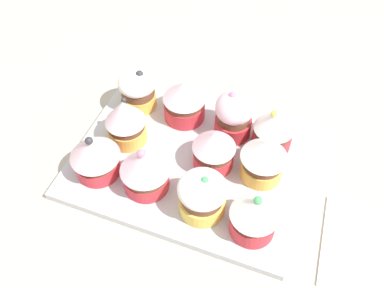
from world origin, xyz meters
The scene contains 14 objects.
ground_plane centered at (0.00, 0.00, -1.50)cm, with size 180.00×180.00×3.00cm, color #B2A899.
baking_tray centered at (0.00, 0.00, 0.60)cm, with size 32.15×25.12×1.20cm.
cupcake_0 centered at (-9.73, -6.20, 4.76)cm, with size 5.68×5.68×7.31cm.
cupcake_1 centered at (-3.88, -6.44, 4.94)cm, with size 5.47×5.47×7.75cm.
cupcake_2 centered at (3.84, -7.01, 4.65)cm, with size 6.28×6.28×6.79cm.
cupcake_3 centered at (11.27, -6.84, 4.38)cm, with size 5.67×5.67×6.50cm.
cupcake_4 centered at (-9.74, -0.60, 4.92)cm, with size 6.19×6.19×7.06cm.
cupcake_5 centered at (-3.12, -0.05, 4.61)cm, with size 5.84×5.84×6.61cm.
cupcake_6 centered at (9.89, -0.04, 5.01)cm, with size 5.71×5.71×7.74cm.
cupcake_7 centered at (-10.84, 7.85, 4.52)cm, with size 6.00×6.00×6.78cm.
cupcake_8 centered at (-4.09, 7.27, 4.37)cm, with size 6.19×6.19×6.50cm.
cupcake_9 centered at (3.99, 6.46, 4.99)cm, with size 6.51×6.51×7.61cm.
cupcake_10 centered at (11.11, 6.64, 5.00)cm, with size 6.64×6.64×7.53cm.
napkin centered at (-26.59, 4.91, 0.30)cm, with size 14.27×12.71×0.60cm, color white.
Camera 1 is at (-13.06, 34.74, 49.89)cm, focal length 40.75 mm.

